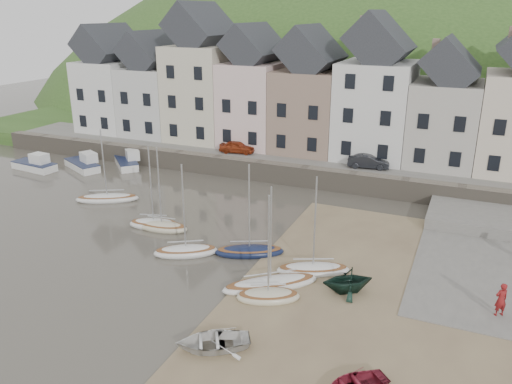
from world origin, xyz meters
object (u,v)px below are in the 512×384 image
at_px(car_right, 368,162).
at_px(rowboat_red, 355,384).
at_px(sailboat_0, 107,198).
at_px(person_red, 501,299).
at_px(car_left, 237,147).
at_px(rowboat_green, 348,280).
at_px(rowboat_white, 213,341).

bearing_deg(car_right, rowboat_red, -177.51).
xyz_separation_m(sailboat_0, person_red, (29.55, -5.71, 0.78)).
relative_size(person_red, car_left, 0.52).
bearing_deg(person_red, rowboat_green, -27.19).
bearing_deg(car_left, sailboat_0, 147.45).
xyz_separation_m(rowboat_white, person_red, (12.26, 8.17, 0.62)).
bearing_deg(car_left, rowboat_green, -148.05).
xyz_separation_m(rowboat_white, car_left, (-11.40, 26.62, 1.78)).
distance_m(sailboat_0, car_left, 14.17).
height_order(sailboat_0, rowboat_white, sailboat_0).
relative_size(rowboat_white, rowboat_red, 1.20).
bearing_deg(car_right, person_red, -158.34).
bearing_deg(person_red, rowboat_white, 1.06).
bearing_deg(rowboat_red, rowboat_green, 151.97).
xyz_separation_m(rowboat_white, rowboat_green, (4.52, 7.44, 0.39)).
height_order(rowboat_white, rowboat_red, rowboat_white).
bearing_deg(sailboat_0, car_right, 33.98).
bearing_deg(rowboat_red, sailboat_0, -164.57).
xyz_separation_m(rowboat_green, car_left, (-15.92, 19.18, 1.39)).
height_order(rowboat_red, car_right, car_right).
bearing_deg(rowboat_white, car_left, 172.21).
bearing_deg(rowboat_red, person_red, 102.25).
bearing_deg(car_right, rowboat_white, 168.20).
bearing_deg(rowboat_white, sailboat_0, -159.72).
bearing_deg(rowboat_green, car_left, -173.90).
bearing_deg(person_red, sailboat_0, -43.55).
height_order(rowboat_white, person_red, person_red).
distance_m(rowboat_white, person_red, 14.75).
xyz_separation_m(sailboat_0, car_right, (18.90, 12.74, 1.94)).
xyz_separation_m(rowboat_white, rowboat_red, (6.73, -0.18, -0.06)).
relative_size(car_left, car_right, 0.96).
height_order(rowboat_red, car_left, car_left).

